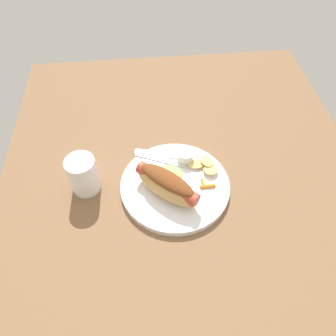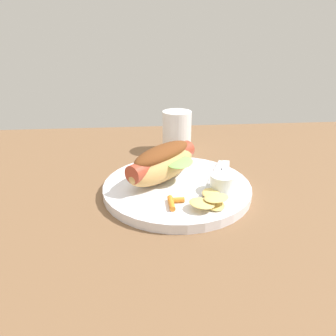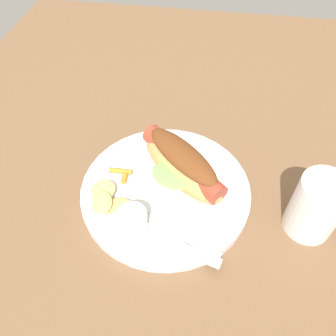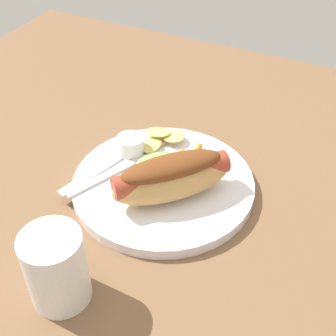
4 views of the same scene
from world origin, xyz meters
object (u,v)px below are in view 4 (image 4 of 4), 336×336
at_px(fork, 114,172).
at_px(plate, 163,184).
at_px(hot_dog, 171,176).
at_px(drinking_cup, 56,268).
at_px(sauce_ramekin, 130,146).
at_px(knife, 100,169).
at_px(chips_pile, 161,138).
at_px(carrot_garnish, 192,152).

bearing_deg(fork, plate, -52.92).
distance_m(plate, fork, 0.07).
bearing_deg(hot_dog, drinking_cup, -151.13).
relative_size(plate, sauce_ramekin, 6.34).
height_order(hot_dog, knife, hot_dog).
bearing_deg(fork, chips_pile, 7.29).
bearing_deg(carrot_garnish, chips_pile, 173.61).
relative_size(sauce_ramekin, drinking_cup, 0.43).
distance_m(hot_dog, knife, 0.12).
relative_size(carrot_garnish, drinking_cup, 0.38).
distance_m(fork, drinking_cup, 0.20).
distance_m(knife, chips_pile, 0.11).
xyz_separation_m(chips_pile, drinking_cup, (0.02, -0.29, 0.02)).
height_order(knife, drinking_cup, drinking_cup).
distance_m(fork, chips_pile, 0.10).
height_order(chips_pile, drinking_cup, drinking_cup).
distance_m(plate, hot_dog, 0.05).
distance_m(plate, drinking_cup, 0.21).
bearing_deg(drinking_cup, sauce_ramekin, 101.15).
bearing_deg(carrot_garnish, drinking_cup, -97.56).
xyz_separation_m(sauce_ramekin, carrot_garnish, (0.09, 0.04, -0.01)).
bearing_deg(sauce_ramekin, knife, -110.54).
height_order(carrot_garnish, drinking_cup, drinking_cup).
height_order(hot_dog, chips_pile, hot_dog).
bearing_deg(plate, fork, -166.68).
xyz_separation_m(chips_pile, carrot_garnish, (0.06, -0.01, -0.00)).
height_order(fork, knife, same).
xyz_separation_m(hot_dog, fork, (-0.09, 0.00, -0.03)).
bearing_deg(chips_pile, hot_dog, -56.49).
xyz_separation_m(hot_dog, chips_pile, (-0.07, 0.10, -0.02)).
bearing_deg(knife, carrot_garnish, -32.89).
xyz_separation_m(knife, drinking_cup, (0.07, -0.19, 0.03)).
distance_m(plate, knife, 0.10).
relative_size(knife, chips_pile, 1.89).
bearing_deg(plate, carrot_garnish, 79.39).
bearing_deg(fork, carrot_garnish, -19.90).
distance_m(knife, drinking_cup, 0.20).
xyz_separation_m(knife, carrot_garnish, (0.11, 0.09, 0.00)).
xyz_separation_m(plate, hot_dog, (0.02, -0.02, 0.04)).
bearing_deg(knife, plate, -61.22).
distance_m(sauce_ramekin, fork, 0.05).
distance_m(plate, carrot_garnish, 0.07).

